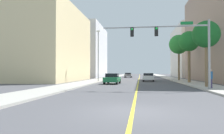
{
  "coord_description": "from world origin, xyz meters",
  "views": [
    {
      "loc": [
        0.35,
        -9.32,
        1.75
      ],
      "look_at": [
        -3.84,
        21.75,
        2.39
      ],
      "focal_mm": 33.98,
      "sensor_mm": 36.0,
      "label": 1
    }
  ],
  "objects_px": {
    "palm_mid": "(189,42)",
    "car_white": "(148,77)",
    "palm_near": "(206,35)",
    "traffic_signal_mast": "(175,39)",
    "pedestrian": "(211,79)",
    "car_gray": "(128,75)",
    "palm_far": "(179,45)",
    "street_lamp": "(98,53)",
    "car_green": "(112,79)"
  },
  "relations": [
    {
      "from": "car_green",
      "to": "pedestrian",
      "type": "xyz_separation_m",
      "value": [
        10.43,
        -7.91,
        0.32
      ]
    },
    {
      "from": "car_gray",
      "to": "palm_mid",
      "type": "bearing_deg",
      "value": -68.16
    },
    {
      "from": "street_lamp",
      "to": "palm_far",
      "type": "bearing_deg",
      "value": 24.39
    },
    {
      "from": "palm_mid",
      "to": "car_white",
      "type": "distance_m",
      "value": 10.0
    },
    {
      "from": "car_green",
      "to": "traffic_signal_mast",
      "type": "bearing_deg",
      "value": -50.37
    },
    {
      "from": "palm_near",
      "to": "car_white",
      "type": "bearing_deg",
      "value": 109.86
    },
    {
      "from": "car_white",
      "to": "pedestrian",
      "type": "relative_size",
      "value": 2.47
    },
    {
      "from": "palm_mid",
      "to": "palm_far",
      "type": "xyz_separation_m",
      "value": [
        0.06,
        8.57,
        0.69
      ]
    },
    {
      "from": "street_lamp",
      "to": "palm_mid",
      "type": "bearing_deg",
      "value": -9.32
    },
    {
      "from": "palm_mid",
      "to": "traffic_signal_mast",
      "type": "bearing_deg",
      "value": -107.73
    },
    {
      "from": "street_lamp",
      "to": "traffic_signal_mast",
      "type": "bearing_deg",
      "value": -54.99
    },
    {
      "from": "palm_far",
      "to": "car_white",
      "type": "distance_m",
      "value": 8.45
    },
    {
      "from": "palm_near",
      "to": "palm_mid",
      "type": "relative_size",
      "value": 0.93
    },
    {
      "from": "car_gray",
      "to": "palm_far",
      "type": "bearing_deg",
      "value": -60.0
    },
    {
      "from": "street_lamp",
      "to": "car_green",
      "type": "xyz_separation_m",
      "value": [
        3.0,
        -5.05,
        -3.98
      ]
    },
    {
      "from": "car_white",
      "to": "car_gray",
      "type": "distance_m",
      "value": 21.63
    },
    {
      "from": "pedestrian",
      "to": "car_green",
      "type": "bearing_deg",
      "value": 104.0
    },
    {
      "from": "palm_near",
      "to": "palm_far",
      "type": "distance_m",
      "value": 17.18
    },
    {
      "from": "street_lamp",
      "to": "pedestrian",
      "type": "relative_size",
      "value": 4.56
    },
    {
      "from": "traffic_signal_mast",
      "to": "palm_far",
      "type": "relative_size",
      "value": 1.15
    },
    {
      "from": "car_white",
      "to": "street_lamp",
      "type": "bearing_deg",
      "value": -151.34
    },
    {
      "from": "street_lamp",
      "to": "car_gray",
      "type": "distance_m",
      "value": 25.83
    },
    {
      "from": "traffic_signal_mast",
      "to": "car_white",
      "type": "relative_size",
      "value": 2.15
    },
    {
      "from": "palm_mid",
      "to": "pedestrian",
      "type": "distance_m",
      "value": 11.78
    },
    {
      "from": "car_white",
      "to": "traffic_signal_mast",
      "type": "bearing_deg",
      "value": -82.83
    },
    {
      "from": "traffic_signal_mast",
      "to": "car_gray",
      "type": "height_order",
      "value": "traffic_signal_mast"
    },
    {
      "from": "traffic_signal_mast",
      "to": "street_lamp",
      "type": "xyz_separation_m",
      "value": [
        -9.99,
        14.27,
        0.05
      ]
    },
    {
      "from": "palm_mid",
      "to": "palm_far",
      "type": "bearing_deg",
      "value": 89.58
    },
    {
      "from": "palm_mid",
      "to": "car_gray",
      "type": "distance_m",
      "value": 29.89
    },
    {
      "from": "pedestrian",
      "to": "palm_near",
      "type": "bearing_deg",
      "value": 44.35
    },
    {
      "from": "car_green",
      "to": "palm_near",
      "type": "bearing_deg",
      "value": -26.03
    },
    {
      "from": "traffic_signal_mast",
      "to": "pedestrian",
      "type": "distance_m",
      "value": 5.15
    },
    {
      "from": "car_white",
      "to": "car_gray",
      "type": "bearing_deg",
      "value": 104.55
    },
    {
      "from": "street_lamp",
      "to": "car_white",
      "type": "height_order",
      "value": "street_lamp"
    },
    {
      "from": "traffic_signal_mast",
      "to": "car_green",
      "type": "relative_size",
      "value": 2.48
    },
    {
      "from": "car_gray",
      "to": "pedestrian",
      "type": "bearing_deg",
      "value": -74.18
    },
    {
      "from": "traffic_signal_mast",
      "to": "car_white",
      "type": "xyz_separation_m",
      "value": [
        -1.74,
        18.45,
        -3.93
      ]
    },
    {
      "from": "palm_near",
      "to": "car_white",
      "type": "relative_size",
      "value": 1.54
    },
    {
      "from": "traffic_signal_mast",
      "to": "car_gray",
      "type": "distance_m",
      "value": 40.27
    },
    {
      "from": "palm_far",
      "to": "car_green",
      "type": "xyz_separation_m",
      "value": [
        -10.89,
        -11.35,
        -5.94
      ]
    },
    {
      "from": "street_lamp",
      "to": "car_green",
      "type": "height_order",
      "value": "street_lamp"
    },
    {
      "from": "palm_far",
      "to": "car_white",
      "type": "relative_size",
      "value": 1.86
    },
    {
      "from": "car_green",
      "to": "pedestrian",
      "type": "height_order",
      "value": "pedestrian"
    },
    {
      "from": "traffic_signal_mast",
      "to": "street_lamp",
      "type": "height_order",
      "value": "street_lamp"
    },
    {
      "from": "car_white",
      "to": "palm_mid",
      "type": "bearing_deg",
      "value": -47.37
    },
    {
      "from": "palm_mid",
      "to": "palm_far",
      "type": "distance_m",
      "value": 8.6
    },
    {
      "from": "palm_near",
      "to": "car_gray",
      "type": "distance_m",
      "value": 37.84
    },
    {
      "from": "palm_mid",
      "to": "car_white",
      "type": "relative_size",
      "value": 1.65
    },
    {
      "from": "car_green",
      "to": "car_white",
      "type": "relative_size",
      "value": 0.87
    },
    {
      "from": "palm_mid",
      "to": "car_green",
      "type": "distance_m",
      "value": 12.35
    }
  ]
}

